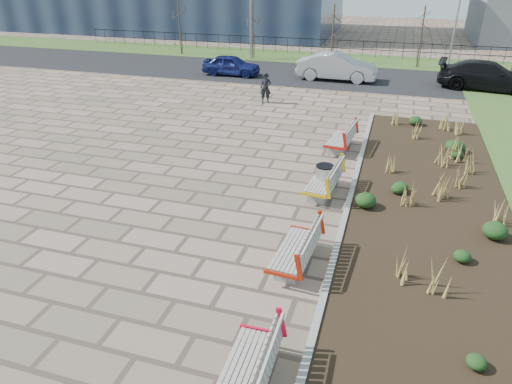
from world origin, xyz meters
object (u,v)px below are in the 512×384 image
(bench_a, at_px, (243,369))
(bench_d, at_px, (340,137))
(lamp_east, at_px, (456,24))
(car_blue, at_px, (231,65))
(car_silver, at_px, (337,67))
(car_black, at_px, (488,76))
(litter_bin, at_px, (324,179))
(bench_c, at_px, (322,179))
(bench_b, at_px, (294,248))
(lamp_west, at_px, (251,17))
(pedestrian, at_px, (266,88))

(bench_a, height_order, bench_d, same)
(lamp_east, bearing_deg, car_blue, -157.57)
(car_silver, xyz_separation_m, car_black, (8.59, 0.12, -0.02))
(litter_bin, distance_m, car_blue, 17.29)
(lamp_east, bearing_deg, bench_a, -99.92)
(litter_bin, height_order, car_black, car_black)
(bench_c, relative_size, car_silver, 0.43)
(car_silver, bearing_deg, car_black, -88.06)
(bench_a, height_order, bench_c, same)
(bench_b, distance_m, bench_c, 4.02)
(litter_bin, distance_m, lamp_east, 21.35)
(bench_a, xyz_separation_m, bench_d, (0.00, 11.88, 0.00))
(bench_d, xyz_separation_m, car_silver, (-1.83, 11.77, 0.32))
(litter_bin, bearing_deg, bench_b, -90.39)
(car_silver, relative_size, lamp_east, 0.81)
(bench_b, relative_size, car_silver, 0.43)
(car_black, height_order, lamp_west, lamp_west)
(bench_b, xyz_separation_m, litter_bin, (0.03, 4.19, -0.06))
(car_silver, bearing_deg, lamp_west, 56.50)
(bench_a, distance_m, lamp_west, 30.09)
(bench_c, bearing_deg, bench_d, 94.97)
(car_silver, bearing_deg, pedestrian, 157.06)
(lamp_east, bearing_deg, bench_c, -103.53)
(bench_a, bearing_deg, car_silver, 93.72)
(pedestrian, relative_size, lamp_west, 0.26)
(bench_d, bearing_deg, bench_c, -83.98)
(car_silver, xyz_separation_m, lamp_east, (6.83, 4.96, 2.22))
(bench_a, height_order, pedestrian, pedestrian)
(car_black, distance_m, lamp_west, 16.64)
(lamp_west, bearing_deg, pedestrian, -68.59)
(bench_c, relative_size, lamp_west, 0.35)
(litter_bin, height_order, lamp_west, lamp_west)
(litter_bin, xyz_separation_m, lamp_west, (-9.03, 20.60, 2.60))
(bench_b, bearing_deg, bench_c, 93.88)
(car_blue, relative_size, car_black, 0.69)
(bench_c, bearing_deg, bench_a, -85.03)
(bench_c, distance_m, car_silver, 15.92)
(bench_b, xyz_separation_m, pedestrian, (-4.61, 13.60, 0.28))
(bench_d, bearing_deg, lamp_west, 124.31)
(bench_d, height_order, pedestrian, pedestrian)
(bench_a, relative_size, bench_b, 1.00)
(bench_a, xyz_separation_m, lamp_east, (5.00, 28.60, 2.54))
(pedestrian, bearing_deg, bench_c, -79.15)
(bench_c, bearing_deg, car_blue, 124.29)
(pedestrian, relative_size, car_blue, 0.42)
(bench_a, relative_size, car_silver, 0.43)
(bench_b, height_order, bench_d, same)
(car_blue, distance_m, lamp_west, 6.09)
(pedestrian, bearing_deg, bench_b, -86.13)
(car_black, distance_m, lamp_east, 5.61)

